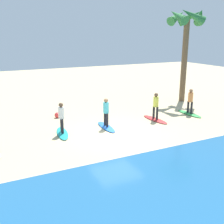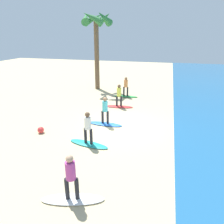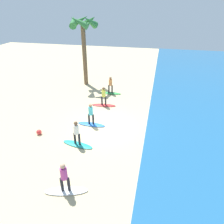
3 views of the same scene
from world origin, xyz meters
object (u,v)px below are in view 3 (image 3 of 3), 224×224
at_px(surfboard_white, 66,191).
at_px(surfer_white, 64,176).
at_px(surfboard_blue, 91,124).
at_px(surfboard_teal, 78,144).
at_px(surfboard_red, 104,105).
at_px(surfer_teal, 76,131).
at_px(surfboard_green, 111,93).
at_px(beach_ball, 39,132).
at_px(surfer_green, 110,84).
at_px(surfer_red, 104,95).
at_px(surfer_blue, 91,113).
at_px(palm_tree, 83,29).

distance_m(surfboard_white, surfer_white, 0.99).
bearing_deg(surfboard_blue, surfboard_teal, -90.27).
distance_m(surfboard_red, surfer_teal, 5.99).
relative_size(surfboard_green, surfboard_red, 1.00).
relative_size(surfboard_green, beach_ball, 5.92).
height_order(surfboard_green, surfboard_blue, same).
relative_size(surfer_green, surfer_red, 1.00).
height_order(surfboard_blue, surfboard_teal, same).
distance_m(surfer_blue, palm_tree, 10.02).
height_order(surfboard_blue, palm_tree, palm_tree).
bearing_deg(surfer_blue, surfer_teal, -1.96).
relative_size(surfer_white, beach_ball, 4.63).
xyz_separation_m(surfboard_blue, beach_ball, (2.00, -3.12, 0.13)).
xyz_separation_m(surfboard_green, surfer_blue, (6.15, 0.00, 0.99)).
height_order(surfer_green, surfer_blue, same).
xyz_separation_m(surfer_teal, beach_ball, (-0.56, -3.04, -0.86)).
xyz_separation_m(surfboard_green, surfer_red, (2.80, 0.06, 0.99)).
relative_size(surfer_green, surfboard_white, 0.78).
bearing_deg(surfer_white, surfer_teal, -167.09).
relative_size(surfboard_red, surfer_teal, 1.28).
xyz_separation_m(surfer_green, beach_ball, (8.15, -3.12, -0.86)).
xyz_separation_m(surfboard_red, palm_tree, (-4.87, -3.33, 5.69)).
bearing_deg(surfboard_red, surfer_red, -81.59).
bearing_deg(surfboard_red, surfer_blue, -96.66).
bearing_deg(surfboard_teal, surfer_blue, 97.35).
distance_m(surfer_blue, surfer_white, 6.22).
relative_size(surfboard_red, surfer_white, 1.28).
relative_size(surfboard_red, surfer_red, 1.28).
height_order(surfboard_green, surfboard_red, same).
relative_size(surfboard_teal, palm_tree, 0.29).
relative_size(surfboard_red, beach_ball, 5.92).
distance_m(surfer_teal, palm_tree, 12.18).
bearing_deg(surfboard_teal, surfer_red, 97.87).
distance_m(surfer_green, surfboard_blue, 6.23).
bearing_deg(surfer_red, palm_tree, -145.62).
height_order(surfboard_white, beach_ball, beach_ball).
bearing_deg(beach_ball, surfer_teal, 79.54).
xyz_separation_m(surfer_red, beach_ball, (5.35, -3.18, -0.86)).
bearing_deg(surfboard_teal, surfboard_green, 98.74).
xyz_separation_m(surfer_teal, palm_tree, (-10.78, -3.19, 4.70)).
height_order(surfboard_red, beach_ball, beach_ball).
bearing_deg(surfboard_white, surfboard_red, 78.47).
xyz_separation_m(palm_tree, beach_ball, (10.22, 0.15, -5.56)).
xyz_separation_m(surfer_blue, palm_tree, (-8.22, -3.27, 4.70)).
bearing_deg(beach_ball, surfboard_blue, 122.63).
height_order(surfboard_blue, beach_ball, beach_ball).
xyz_separation_m(surfer_green, surfboard_teal, (8.71, -0.09, -0.99)).
relative_size(surfer_green, surfer_blue, 1.00).
distance_m(surfboard_teal, surfboard_white, 3.71).
height_order(surfboard_teal, surfboard_white, same).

